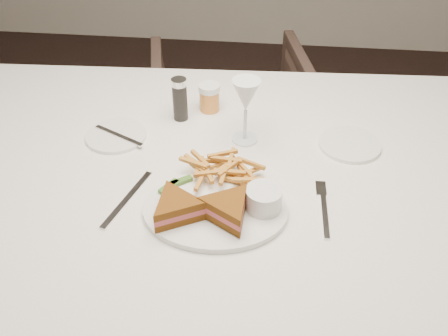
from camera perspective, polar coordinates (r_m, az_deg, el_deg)
table at (r=1.48m, az=0.21°, el=-11.74°), size 1.61×1.11×0.75m
chair_far at (r=2.17m, az=0.83°, el=5.77°), size 0.77×0.74×0.67m
table_setting at (r=1.16m, az=-0.43°, el=-0.16°), size 0.77×0.60×0.18m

